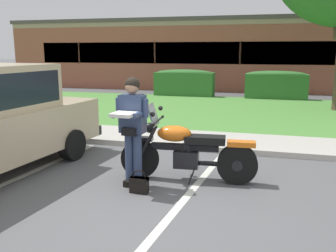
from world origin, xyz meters
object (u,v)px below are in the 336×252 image
(brick_building, at_px, (245,54))
(rider_person, at_px, (132,123))
(handbag, at_px, (139,184))
(hedge_left, at_px, (184,82))
(motorcycle, at_px, (192,152))
(hedge_center_left, at_px, (276,84))

(brick_building, bearing_deg, rider_person, -91.93)
(handbag, bearing_deg, rider_person, 127.04)
(hedge_left, bearing_deg, rider_person, -81.36)
(handbag, relative_size, hedge_left, 0.13)
(motorcycle, relative_size, hedge_left, 0.83)
(hedge_center_left, bearing_deg, hedge_left, 180.00)
(motorcycle, bearing_deg, rider_person, -150.38)
(handbag, xyz_separation_m, hedge_center_left, (2.15, 11.52, 0.51))
(hedge_left, height_order, brick_building, brick_building)
(hedge_left, bearing_deg, hedge_center_left, -0.00)
(motorcycle, bearing_deg, handbag, -132.13)
(brick_building, bearing_deg, hedge_left, -109.71)
(motorcycle, height_order, brick_building, brick_building)
(handbag, bearing_deg, hedge_center_left, 79.44)
(rider_person, bearing_deg, hedge_left, 98.64)
(hedge_center_left, bearing_deg, brick_building, 105.10)
(motorcycle, distance_m, rider_person, 1.10)
(rider_person, xyz_separation_m, hedge_left, (-1.71, 11.27, -0.36))
(motorcycle, height_order, hedge_left, motorcycle)
(brick_building, bearing_deg, motorcycle, -89.17)
(rider_person, relative_size, hedge_left, 0.63)
(rider_person, bearing_deg, brick_building, 88.07)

